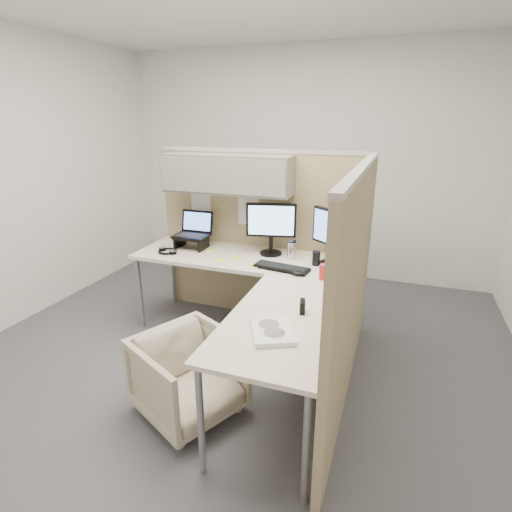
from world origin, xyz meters
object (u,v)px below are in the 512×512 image
(desk, at_px, (254,281))
(office_chair, at_px, (189,372))
(monitor_left, at_px, (271,225))
(keyboard, at_px, (282,268))

(desk, bearing_deg, office_chair, -103.16)
(monitor_left, relative_size, keyboard, 1.03)
(keyboard, bearing_deg, office_chair, -101.55)
(desk, distance_m, keyboard, 0.27)
(desk, relative_size, office_chair, 3.23)
(desk, height_order, monitor_left, monitor_left)
(office_chair, distance_m, monitor_left, 1.49)
(office_chair, xyz_separation_m, keyboard, (0.34, 0.97, 0.43))
(desk, bearing_deg, monitor_left, 93.62)
(monitor_left, bearing_deg, keyboard, -71.68)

